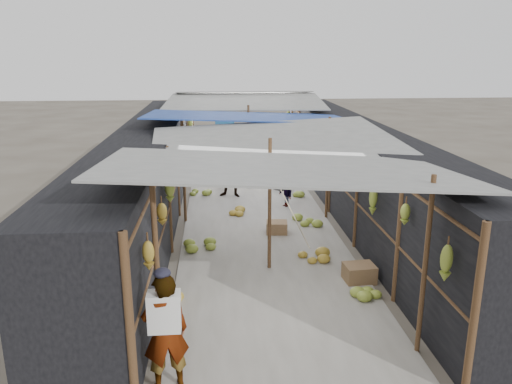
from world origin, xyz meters
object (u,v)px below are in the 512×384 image
object	(u,v)px
crate_near	(277,228)
shopper_blue	(232,171)
vendor_elderly	(165,332)
vendor_seated	(286,191)
black_basin	(281,186)

from	to	relation	value
crate_near	shopper_blue	bearing A→B (deg)	112.54
vendor_elderly	shopper_blue	world-z (taller)	shopper_blue
crate_near	vendor_seated	distance (m)	2.17
black_basin	vendor_seated	size ratio (longest dim) A/B	0.62
crate_near	vendor_seated	size ratio (longest dim) A/B	0.53
crate_near	shopper_blue	size ratio (longest dim) A/B	0.31
shopper_blue	vendor_seated	world-z (taller)	shopper_blue
black_basin	shopper_blue	xyz separation A→B (m)	(-1.56, -0.76, 0.71)
crate_near	black_basin	size ratio (longest dim) A/B	0.85
vendor_elderly	vendor_seated	size ratio (longest dim) A/B	1.71
shopper_blue	vendor_seated	distance (m)	1.84
shopper_blue	black_basin	bearing A→B (deg)	40.96
shopper_blue	crate_near	bearing A→B (deg)	-58.95
crate_near	vendor_seated	bearing A→B (deg)	82.94
black_basin	vendor_elderly	distance (m)	9.81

